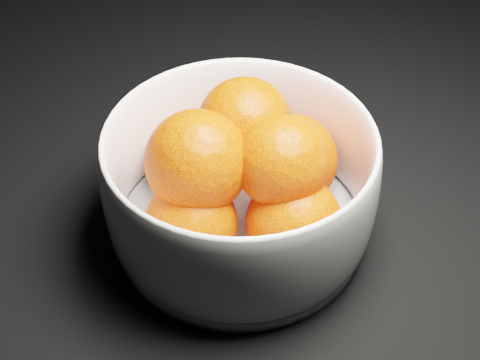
# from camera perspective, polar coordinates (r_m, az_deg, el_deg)

# --- Properties ---
(ground) EXTENTS (3.00, 3.00, 0.00)m
(ground) POSITION_cam_1_polar(r_m,az_deg,el_deg) (0.86, -4.54, 9.58)
(ground) COLOR black
(ground) RESTS_ON ground
(bowl) EXTENTS (0.24, 0.24, 0.12)m
(bowl) POSITION_cam_1_polar(r_m,az_deg,el_deg) (0.60, 0.00, -0.42)
(bowl) COLOR white
(bowl) RESTS_ON ground
(orange_pile) EXTENTS (0.20, 0.19, 0.14)m
(orange_pile) POSITION_cam_1_polar(r_m,az_deg,el_deg) (0.59, 0.33, 0.80)
(orange_pile) COLOR #EC3F0A
(orange_pile) RESTS_ON bowl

